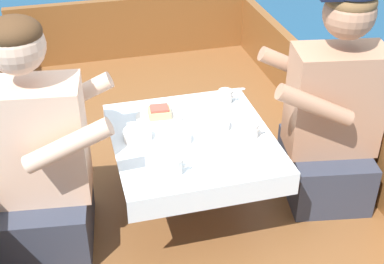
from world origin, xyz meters
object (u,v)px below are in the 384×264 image
coffee_cup_port (225,96)px  coffee_cup_starboard (174,166)px  coffee_cup_center (250,130)px  person_port (39,161)px  person_starboard (332,115)px  sandwich (159,112)px

coffee_cup_port → coffee_cup_starboard: coffee_cup_starboard is taller
coffee_cup_port → coffee_cup_center: bearing=-88.2°
coffee_cup_port → coffee_cup_center: (0.01, -0.31, -0.00)m
person_port → coffee_cup_port: 0.91m
person_starboard → coffee_cup_center: person_starboard is taller
person_starboard → coffee_cup_center: 0.41m
coffee_cup_port → coffee_cup_starboard: 0.60m
person_starboard → sandwich: bearing=-6.1°
coffee_cup_center → coffee_cup_starboard: bearing=-155.4°
sandwich → person_port: bearing=-157.8°
coffee_cup_starboard → coffee_cup_center: bearing=24.6°
person_starboard → coffee_cup_starboard: 0.80m
sandwich → person_starboard: bearing=-15.9°
person_port → person_starboard: bearing=7.8°
sandwich → coffee_cup_port: 0.34m
person_port → coffee_cup_starboard: 0.55m
person_starboard → coffee_cup_starboard: size_ratio=11.36×
sandwich → coffee_cup_port: bearing=10.1°
coffee_cup_center → coffee_cup_port: bearing=91.8°
person_port → coffee_cup_port: bearing=25.3°
person_port → sandwich: bearing=29.7°
person_port → coffee_cup_starboard: bearing=-14.3°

